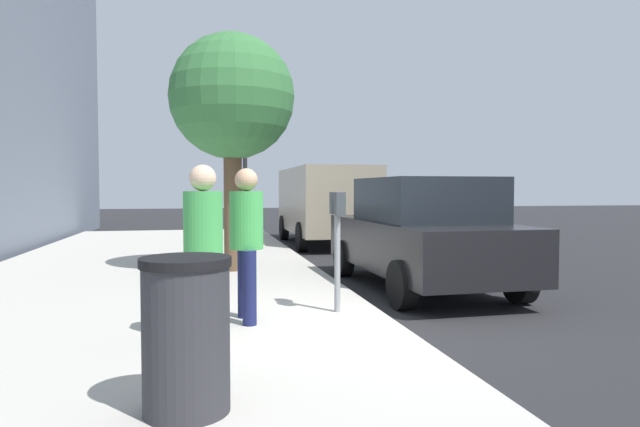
# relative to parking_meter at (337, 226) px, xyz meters

# --- Properties ---
(ground_plane) EXTENTS (80.00, 80.00, 0.00)m
(ground_plane) POSITION_rel_parking_meter_xyz_m (-0.30, -0.52, -1.17)
(ground_plane) COLOR #232326
(ground_plane) RESTS_ON ground
(sidewalk_slab) EXTENTS (28.00, 6.00, 0.15)m
(sidewalk_slab) POSITION_rel_parking_meter_xyz_m (-0.30, 2.48, -1.09)
(sidewalk_slab) COLOR #B7B2A8
(sidewalk_slab) RESTS_ON ground_plane
(parking_meter) EXTENTS (0.36, 0.12, 1.41)m
(parking_meter) POSITION_rel_parking_meter_xyz_m (0.00, 0.00, 0.00)
(parking_meter) COLOR gray
(parking_meter) RESTS_ON sidewalk_slab
(pedestrian_at_meter) EXTENTS (0.51, 0.36, 1.67)m
(pedestrian_at_meter) POSITION_rel_parking_meter_xyz_m (-0.24, 1.08, -0.05)
(pedestrian_at_meter) COLOR #191E4C
(pedestrian_at_meter) RESTS_ON sidewalk_slab
(pedestrian_bystander) EXTENTS (0.49, 0.36, 1.68)m
(pedestrian_bystander) POSITION_rel_parking_meter_xyz_m (-0.99, 1.54, -0.04)
(pedestrian_bystander) COLOR tan
(pedestrian_bystander) RESTS_ON sidewalk_slab
(parked_sedan_near) EXTENTS (4.44, 2.04, 1.77)m
(parked_sedan_near) POSITION_rel_parking_meter_xyz_m (1.98, -1.87, -0.27)
(parked_sedan_near) COLOR black
(parked_sedan_near) RESTS_ON ground_plane
(parked_van_far) EXTENTS (5.22, 2.17, 2.18)m
(parked_van_far) POSITION_rel_parking_meter_xyz_m (9.15, -1.87, 0.09)
(parked_van_far) COLOR gray
(parked_van_far) RESTS_ON ground_plane
(street_tree) EXTENTS (2.19, 2.19, 4.16)m
(street_tree) POSITION_rel_parking_meter_xyz_m (3.59, 1.02, 2.01)
(street_tree) COLOR brown
(street_tree) RESTS_ON sidewalk_slab
(traffic_signal) EXTENTS (0.24, 0.44, 3.60)m
(traffic_signal) POSITION_rel_parking_meter_xyz_m (9.04, 0.29, 1.41)
(traffic_signal) COLOR black
(traffic_signal) RESTS_ON sidewalk_slab
(trash_bin) EXTENTS (0.59, 0.59, 1.01)m
(trash_bin) POSITION_rel_parking_meter_xyz_m (-2.63, 1.65, -0.51)
(trash_bin) COLOR #2D2D33
(trash_bin) RESTS_ON sidewalk_slab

